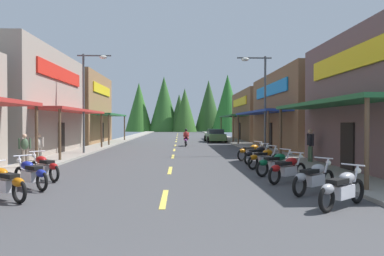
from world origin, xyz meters
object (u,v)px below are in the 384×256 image
Objects in this scene: streetlamp_left at (89,90)px; motorcycle_parked_right_5 at (258,154)px; pedestrian_waiting at (39,146)px; motorcycle_parked_right_1 at (314,177)px; pedestrian_by_shop at (310,144)px; pedestrian_browsing at (25,147)px; motorcycle_parked_left_3 at (44,167)px; motorcycle_parked_right_3 at (276,163)px; motorcycle_parked_right_0 at (342,188)px; motorcycle_parked_right_2 at (287,168)px; motorcycle_parked_left_1 at (5,182)px; streetlamp_right at (260,91)px; motorcycle_parked_left_2 at (31,173)px; parked_car_curbside at (215,136)px; motorcycle_parked_right_6 at (251,151)px; motorcycle_parked_right_4 at (264,158)px; rider_cruising_lead at (186,139)px.

streetlamp_left is 3.82× the size of motorcycle_parked_right_5.
pedestrian_waiting is at bearing -107.12° from streetlamp_left.
pedestrian_by_shop is at bearing 32.94° from motorcycle_parked_right_1.
streetlamp_left is 14.17m from pedestrian_by_shop.
pedestrian_by_shop is 1.15× the size of pedestrian_browsing.
motorcycle_parked_right_3 is at bearing -132.31° from motorcycle_parked_left_3.
motorcycle_parked_right_0 and motorcycle_parked_right_2 have the same top height.
motorcycle_parked_left_1 and motorcycle_parked_left_3 have the same top height.
pedestrian_browsing is (-12.68, -4.84, -3.24)m from streetlamp_right.
parked_car_curbside is at bearing -66.42° from motorcycle_parked_left_2.
motorcycle_parked_right_2 is 0.95× the size of motorcycle_parked_right_6.
streetlamp_left reaches higher than motorcycle_parked_right_1.
pedestrian_by_shop is at bearing -3.27° from motorcycle_parked_right_4.
streetlamp_right is 10.77m from motorcycle_parked_right_2.
motorcycle_parked_right_5 is at bearing 52.92° from motorcycle_parked_right_0.
motorcycle_parked_right_3 is 0.89× the size of rider_cruising_lead.
motorcycle_parked_left_2 is at bearing -178.92° from pedestrian_browsing.
motorcycle_parked_left_1 is (-8.72, -9.74, 0.00)m from motorcycle_parked_right_6.
motorcycle_parked_right_0 is 0.99× the size of pedestrian_by_shop.
streetlamp_left is at bearing 94.33° from motorcycle_parked_right_2.
pedestrian_browsing is at bearing 142.15° from motorcycle_parked_right_5.
motorcycle_parked_right_2 and motorcycle_parked_left_3 have the same top height.
motorcycle_parked_right_2 is at bearing -125.07° from motorcycle_parked_right_4.
parked_car_curbside is at bearing -52.96° from pedestrian_browsing.
motorcycle_parked_left_1 is (-9.83, -12.54, -3.63)m from streetlamp_right.
pedestrian_waiting is (-12.49, -3.61, -3.25)m from streetlamp_right.
motorcycle_parked_right_5 is 11.77m from motorcycle_parked_left_1.
motorcycle_parked_left_2 is at bearing 169.10° from rider_cruising_lead.
motorcycle_parked_right_1 is 0.96× the size of motorcycle_parked_right_4.
motorcycle_parked_right_1 is at bearing -122.42° from motorcycle_parked_right_6.
rider_cruising_lead reaches higher than motorcycle_parked_right_5.
motorcycle_parked_right_2 is at bearing -142.91° from motorcycle_parked_left_3.
streetlamp_right reaches higher than parked_car_curbside.
motorcycle_parked_right_0 and motorcycle_parked_right_1 have the same top height.
streetlamp_left is 4.26× the size of pedestrian_browsing.
pedestrian_browsing is at bearing -16.72° from motorcycle_parked_left_3.
pedestrian_waiting is at bearing -32.86° from pedestrian_browsing.
pedestrian_by_shop is at bearing -109.96° from motorcycle_parked_left_2.
motorcycle_parked_right_0 and motorcycle_parked_left_2 have the same top height.
motorcycle_parked_right_1 is at bearing -129.17° from motorcycle_parked_right_5.
streetlamp_left is 15.18m from motorcycle_parked_right_2.
streetlamp_right reaches higher than motorcycle_parked_right_4.
pedestrian_waiting is (-11.33, 0.98, 0.39)m from motorcycle_parked_right_5.
motorcycle_parked_right_2 is 1.02× the size of motorcycle_parked_right_5.
pedestrian_waiting reaches higher than motorcycle_parked_right_0.
pedestrian_browsing reaches higher than motorcycle_parked_right_2.
pedestrian_by_shop is (2.75, 1.62, 0.55)m from motorcycle_parked_right_4.
parked_car_curbside is at bearing 52.63° from motorcycle_parked_right_2.
motorcycle_parked_right_1 and motorcycle_parked_left_1 have the same top height.
motorcycle_parked_right_3 is at bearing -43.84° from streetlamp_left.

